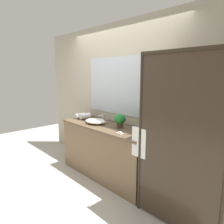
# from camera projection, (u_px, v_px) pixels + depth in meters

# --- Properties ---
(ground_plane) EXTENTS (8.00, 8.00, 0.00)m
(ground_plane) POSITION_uv_depth(u_px,v_px,m) (106.00, 176.00, 3.61)
(ground_plane) COLOR #B7B2A8
(wall_back_with_mirror) EXTENTS (4.40, 0.06, 2.60)m
(wall_back_with_mirror) POSITION_uv_depth(u_px,v_px,m) (120.00, 100.00, 3.61)
(wall_back_with_mirror) COLOR #B2A893
(wall_back_with_mirror) RESTS_ON ground_plane
(vanity_cabinet) EXTENTS (1.80, 0.58, 0.90)m
(vanity_cabinet) POSITION_uv_depth(u_px,v_px,m) (106.00, 151.00, 3.54)
(vanity_cabinet) COLOR brown
(vanity_cabinet) RESTS_ON ground_plane
(shower_enclosure) EXTENTS (1.20, 0.59, 2.00)m
(shower_enclosure) POSITION_uv_depth(u_px,v_px,m) (167.00, 138.00, 2.39)
(shower_enclosure) COLOR #2D2319
(shower_enclosure) RESTS_ON ground_plane
(sink_basin) EXTENTS (0.40, 0.31, 0.08)m
(sink_basin) POSITION_uv_depth(u_px,v_px,m) (95.00, 121.00, 3.59)
(sink_basin) COLOR white
(sink_basin) RESTS_ON vanity_cabinet
(faucet) EXTENTS (0.17, 0.14, 0.13)m
(faucet) POSITION_uv_depth(u_px,v_px,m) (103.00, 119.00, 3.71)
(faucet) COLOR silver
(faucet) RESTS_ON vanity_cabinet
(potted_plant) EXTENTS (0.18, 0.18, 0.22)m
(potted_plant) POSITION_uv_depth(u_px,v_px,m) (120.00, 120.00, 3.30)
(potted_plant) COLOR #473828
(potted_plant) RESTS_ON vanity_cabinet
(soap_dish) EXTENTS (0.10, 0.07, 0.04)m
(soap_dish) POSITION_uv_depth(u_px,v_px,m) (120.00, 133.00, 2.98)
(soap_dish) COLOR silver
(soap_dish) RESTS_ON vanity_cabinet
(amenity_bottle_lotion) EXTENTS (0.03, 0.03, 0.08)m
(amenity_bottle_lotion) POSITION_uv_depth(u_px,v_px,m) (142.00, 132.00, 2.93)
(amenity_bottle_lotion) COLOR silver
(amenity_bottle_lotion) RESTS_ON vanity_cabinet
(amenity_bottle_shampoo) EXTENTS (0.03, 0.03, 0.10)m
(amenity_bottle_shampoo) POSITION_uv_depth(u_px,v_px,m) (133.00, 130.00, 2.99)
(amenity_bottle_shampoo) COLOR #4C7056
(amenity_bottle_shampoo) RESTS_ON vanity_cabinet
(rolled_towel_near_edge) EXTENTS (0.13, 0.20, 0.10)m
(rolled_towel_near_edge) POSITION_uv_depth(u_px,v_px,m) (80.00, 116.00, 4.00)
(rolled_towel_near_edge) COLOR white
(rolled_towel_near_edge) RESTS_ON vanity_cabinet
(rolled_towel_middle) EXTENTS (0.14, 0.22, 0.11)m
(rolled_towel_middle) POSITION_uv_depth(u_px,v_px,m) (85.00, 116.00, 3.94)
(rolled_towel_middle) COLOR white
(rolled_towel_middle) RESTS_ON vanity_cabinet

